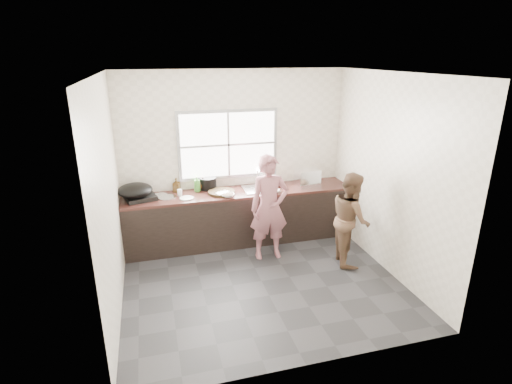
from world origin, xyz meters
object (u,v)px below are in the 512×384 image
object	(u,v)px
bottle_green	(197,184)
glass_jar	(180,193)
bottle_brown_short	(203,184)
dish_rack	(307,178)
cutting_board	(221,192)
burner	(140,197)
plate_food	(187,198)
wok	(135,190)
bottle_brown_tall	(177,186)
pot_lid_left	(167,197)
bowl_crabs	(274,184)
black_pot	(208,183)
woman	(269,211)
person_side	(351,219)
bowl_mince	(228,195)
pot_lid_right	(160,195)
bowl_held	(275,191)

from	to	relation	value
bottle_green	glass_jar	xyz separation A→B (m)	(-0.28, -0.12, -0.08)
bottle_brown_short	dish_rack	world-z (taller)	dish_rack
cutting_board	burner	bearing A→B (deg)	176.26
plate_food	wok	distance (m)	0.76
cutting_board	plate_food	distance (m)	0.55
bottle_brown_tall	pot_lid_left	world-z (taller)	bottle_brown_tall
bowl_crabs	black_pot	size ratio (longest dim) A/B	0.73
woman	bottle_green	xyz separation A→B (m)	(-0.94, 0.78, 0.26)
glass_jar	bowl_crabs	bearing A→B (deg)	2.59
bowl_crabs	burner	distance (m)	2.12
person_side	bottle_brown_short	world-z (taller)	person_side
person_side	burner	xyz separation A→B (m)	(-2.89, 1.13, 0.21)
bowl_mince	glass_jar	distance (m)	0.74
bowl_mince	pot_lid_right	xyz separation A→B (m)	(-0.99, 0.32, -0.02)
woman	dish_rack	world-z (taller)	woman
dish_rack	bottle_brown_tall	bearing A→B (deg)	168.22
bottle_brown_tall	bowl_held	bearing A→B (deg)	-16.61
black_pot	bowl_held	bearing A→B (deg)	-24.16
bowl_mince	bottle_brown_short	size ratio (longest dim) A/B	1.01
black_pot	dish_rack	distance (m)	1.61
woman	bottle_brown_short	size ratio (longest dim) A/B	7.75
bottle_brown_tall	black_pot	bearing A→B (deg)	0.00
woman	black_pot	bearing A→B (deg)	134.02
wok	dish_rack	bearing A→B (deg)	-0.76
bottle_green	bottle_brown_short	bearing A→B (deg)	38.61
bowl_held	wok	world-z (taller)	wok
cutting_board	bowl_crabs	distance (m)	0.91
wok	dish_rack	xyz separation A→B (m)	(2.70, -0.04, -0.02)
bottle_green	bottle_brown_tall	xyz separation A→B (m)	(-0.31, 0.08, -0.03)
bowl_mince	bottle_brown_tall	xyz separation A→B (m)	(-0.73, 0.44, 0.08)
dish_rack	bowl_held	bearing A→B (deg)	-168.43
wok	glass_jar	bearing A→B (deg)	2.23
person_side	pot_lid_left	world-z (taller)	person_side
bottle_brown_short	woman	bearing A→B (deg)	-45.60
black_pot	burner	distance (m)	1.07
bottle_green	bottle_brown_tall	world-z (taller)	bottle_green
bottle_brown_short	wok	world-z (taller)	wok
person_side	glass_jar	distance (m)	2.57
glass_jar	burner	distance (m)	0.58
burner	pot_lid_right	xyz separation A→B (m)	(0.29, 0.07, -0.03)
pot_lid_right	person_side	bearing A→B (deg)	-24.75
bottle_brown_tall	pot_lid_right	world-z (taller)	bottle_brown_tall
pot_lid_left	person_side	bearing A→B (deg)	-23.25
bottle_brown_tall	dish_rack	distance (m)	2.10
bowl_held	dish_rack	bearing A→B (deg)	16.13
bowl_held	black_pot	bearing A→B (deg)	155.84
bowl_mince	burner	xyz separation A→B (m)	(-1.28, 0.25, 0.01)
plate_food	wok	bearing A→B (deg)	169.46
bowl_crabs	bowl_held	world-z (taller)	bowl_crabs
cutting_board	bowl_held	size ratio (longest dim) A/B	2.17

